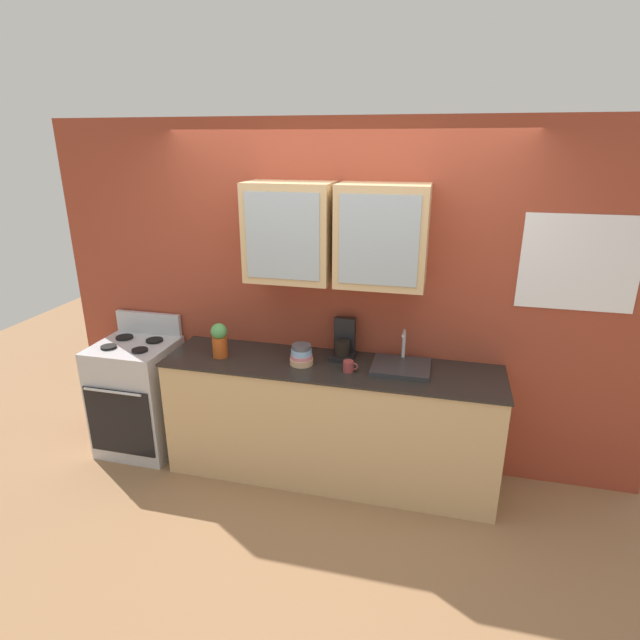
# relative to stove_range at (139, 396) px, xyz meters

# --- Properties ---
(ground_plane) EXTENTS (10.00, 10.00, 0.00)m
(ground_plane) POSITION_rel_stove_range_xyz_m (1.59, 0.00, -0.47)
(ground_plane) COLOR #936B47
(back_wall_unit) EXTENTS (4.48, 0.45, 2.58)m
(back_wall_unit) POSITION_rel_stove_range_xyz_m (1.60, 0.30, 0.93)
(back_wall_unit) COLOR #993D28
(back_wall_unit) RESTS_ON ground_plane
(counter) EXTENTS (2.43, 0.59, 0.92)m
(counter) POSITION_rel_stove_range_xyz_m (1.59, 0.00, -0.01)
(counter) COLOR tan
(counter) RESTS_ON ground_plane
(stove_range) EXTENTS (0.60, 0.60, 1.10)m
(stove_range) POSITION_rel_stove_range_xyz_m (0.00, 0.00, 0.00)
(stove_range) COLOR silver
(stove_range) RESTS_ON ground_plane
(sink_faucet) EXTENTS (0.40, 0.35, 0.25)m
(sink_faucet) POSITION_rel_stove_range_xyz_m (2.09, 0.06, 0.47)
(sink_faucet) COLOR #2D2D30
(sink_faucet) RESTS_ON counter
(bowl_stack) EXTENTS (0.17, 0.17, 0.15)m
(bowl_stack) POSITION_rel_stove_range_xyz_m (1.39, -0.03, 0.52)
(bowl_stack) COLOR #E0AD7F
(bowl_stack) RESTS_ON counter
(vase) EXTENTS (0.12, 0.12, 0.26)m
(vase) POSITION_rel_stove_range_xyz_m (0.77, -0.05, 0.58)
(vase) COLOR #BF4C19
(vase) RESTS_ON counter
(cup_near_sink) EXTENTS (0.11, 0.07, 0.08)m
(cup_near_sink) POSITION_rel_stove_range_xyz_m (1.74, -0.08, 0.49)
(cup_near_sink) COLOR #993838
(cup_near_sink) RESTS_ON counter
(coffee_maker) EXTENTS (0.17, 0.20, 0.29)m
(coffee_maker) POSITION_rel_stove_range_xyz_m (1.65, 0.17, 0.56)
(coffee_maker) COLOR black
(coffee_maker) RESTS_ON counter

